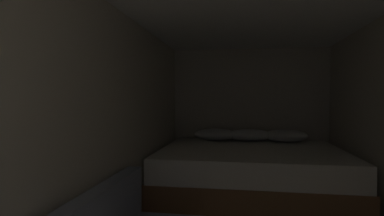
% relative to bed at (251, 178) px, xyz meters
% --- Properties ---
extents(wall_back, '(2.36, 0.05, 2.09)m').
position_rel_bed_xyz_m(wall_back, '(0.00, 0.92, 0.65)').
color(wall_back, beige).
rests_on(wall_back, ground).
extents(wall_left, '(0.05, 4.90, 2.09)m').
position_rel_bed_xyz_m(wall_left, '(-1.15, -1.56, 0.65)').
color(wall_left, beige).
rests_on(wall_left, ground).
extents(bed, '(2.14, 1.74, 0.93)m').
position_rel_bed_xyz_m(bed, '(0.00, 0.00, 0.00)').
color(bed, brown).
rests_on(bed, ground).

